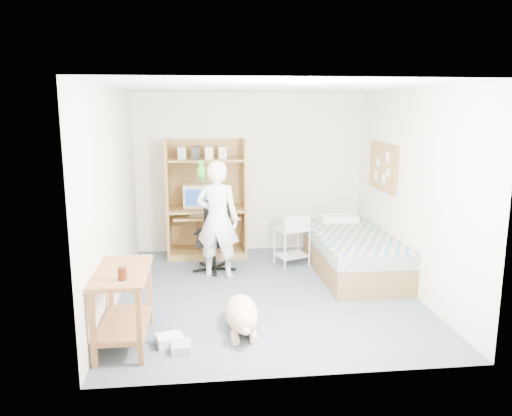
# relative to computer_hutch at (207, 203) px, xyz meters

# --- Properties ---
(floor) EXTENTS (4.00, 4.00, 0.00)m
(floor) POSITION_rel_computer_hutch_xyz_m (0.70, -1.74, -0.82)
(floor) COLOR #485362
(floor) RESTS_ON ground
(wall_back) EXTENTS (3.60, 0.02, 2.50)m
(wall_back) POSITION_rel_computer_hutch_xyz_m (0.70, 0.26, 0.43)
(wall_back) COLOR silver
(wall_back) RESTS_ON floor
(wall_right) EXTENTS (0.02, 4.00, 2.50)m
(wall_right) POSITION_rel_computer_hutch_xyz_m (2.50, -1.74, 0.43)
(wall_right) COLOR silver
(wall_right) RESTS_ON floor
(wall_left) EXTENTS (0.02, 4.00, 2.50)m
(wall_left) POSITION_rel_computer_hutch_xyz_m (-1.10, -1.74, 0.43)
(wall_left) COLOR silver
(wall_left) RESTS_ON floor
(ceiling) EXTENTS (3.60, 4.00, 0.02)m
(ceiling) POSITION_rel_computer_hutch_xyz_m (0.70, -1.74, 1.68)
(ceiling) COLOR white
(ceiling) RESTS_ON wall_back
(computer_hutch) EXTENTS (1.20, 0.63, 1.80)m
(computer_hutch) POSITION_rel_computer_hutch_xyz_m (0.00, 0.00, 0.00)
(computer_hutch) COLOR olive
(computer_hutch) RESTS_ON floor
(bed) EXTENTS (1.02, 2.02, 0.66)m
(bed) POSITION_rel_computer_hutch_xyz_m (2.00, -1.12, -0.53)
(bed) COLOR brown
(bed) RESTS_ON floor
(side_desk) EXTENTS (0.50, 1.00, 0.75)m
(side_desk) POSITION_rel_computer_hutch_xyz_m (-0.85, -2.94, -0.33)
(side_desk) COLOR brown
(side_desk) RESTS_ON floor
(corkboard) EXTENTS (0.04, 0.94, 0.66)m
(corkboard) POSITION_rel_computer_hutch_xyz_m (2.47, -0.84, 0.63)
(corkboard) COLOR olive
(corkboard) RESTS_ON wall_right
(office_chair) EXTENTS (0.54, 0.55, 0.96)m
(office_chair) POSITION_rel_computer_hutch_xyz_m (0.10, -0.75, -0.48)
(office_chair) COLOR black
(office_chair) RESTS_ON floor
(person) EXTENTS (0.67, 0.53, 1.59)m
(person) POSITION_rel_computer_hutch_xyz_m (0.13, -1.05, -0.02)
(person) COLOR white
(person) RESTS_ON floor
(parrot) EXTENTS (0.12, 0.20, 0.32)m
(parrot) POSITION_rel_computer_hutch_xyz_m (-0.07, -1.04, 0.64)
(parrot) COLOR #13881E
(parrot) RESTS_ON person
(dog) EXTENTS (0.34, 1.06, 0.40)m
(dog) POSITION_rel_computer_hutch_xyz_m (0.31, -2.78, -0.65)
(dog) COLOR #D5B38F
(dog) RESTS_ON floor
(printer_cart) EXTENTS (0.57, 0.51, 0.56)m
(printer_cart) POSITION_rel_computer_hutch_xyz_m (1.22, -0.64, -0.45)
(printer_cart) COLOR silver
(printer_cart) RESTS_ON floor
(printer) EXTENTS (0.50, 0.44, 0.18)m
(printer) POSITION_rel_computer_hutch_xyz_m (1.22, -0.64, -0.17)
(printer) COLOR beige
(printer) RESTS_ON printer_cart
(crt_monitor) EXTENTS (0.38, 0.41, 0.35)m
(crt_monitor) POSITION_rel_computer_hutch_xyz_m (-0.16, 0.01, 0.13)
(crt_monitor) COLOR beige
(crt_monitor) RESTS_ON computer_hutch
(keyboard) EXTENTS (0.47, 0.22, 0.03)m
(keyboard) POSITION_rel_computer_hutch_xyz_m (-0.03, -0.16, -0.15)
(keyboard) COLOR beige
(keyboard) RESTS_ON computer_hutch
(pencil_cup) EXTENTS (0.08, 0.08, 0.12)m
(pencil_cup) POSITION_rel_computer_hutch_xyz_m (0.34, -0.09, -0.00)
(pencil_cup) COLOR gold
(pencil_cup) RESTS_ON computer_hutch
(drink_glass) EXTENTS (0.08, 0.08, 0.12)m
(drink_glass) POSITION_rel_computer_hutch_xyz_m (-0.80, -3.22, -0.01)
(drink_glass) COLOR #411A0A
(drink_glass) RESTS_ON side_desk
(floor_box_a) EXTENTS (0.30, 0.26, 0.10)m
(floor_box_a) POSITION_rel_computer_hutch_xyz_m (-0.42, -3.02, -0.77)
(floor_box_a) COLOR white
(floor_box_a) RESTS_ON floor
(floor_box_b) EXTENTS (0.18, 0.22, 0.08)m
(floor_box_b) POSITION_rel_computer_hutch_xyz_m (-0.30, -3.16, -0.78)
(floor_box_b) COLOR #AFAFAA
(floor_box_b) RESTS_ON floor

